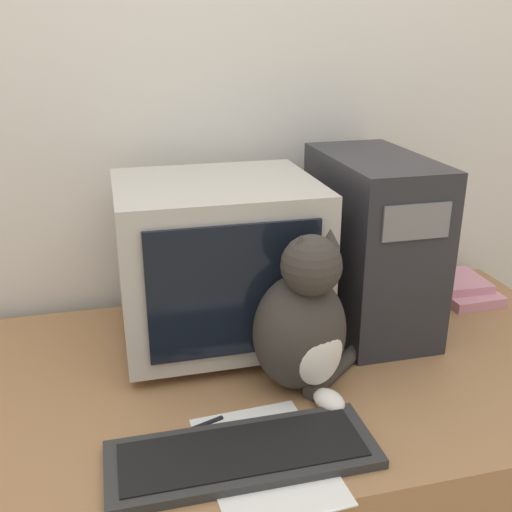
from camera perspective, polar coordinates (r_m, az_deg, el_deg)
name	(u,v)px	position (r m, az deg, el deg)	size (l,w,h in m)	color
wall_back	(209,107)	(1.61, -4.52, 13.92)	(7.00, 0.05, 2.50)	silver
desk	(253,504)	(1.56, -0.29, -22.54)	(1.66, 0.81, 0.74)	#9E7047
crt_monitor	(218,261)	(1.38, -3.66, -0.49)	(0.45, 0.39, 0.39)	#BCB7AD
computer_tower	(371,242)	(1.49, 10.88, 1.28)	(0.22, 0.42, 0.43)	#28282D
keyboard	(243,454)	(1.10, -1.27, -18.35)	(0.47, 0.17, 0.02)	#2D2D2D
cat	(304,325)	(1.22, 4.57, -6.53)	(0.31, 0.26, 0.35)	#38332D
book_stack	(460,288)	(1.77, 18.89, -2.88)	(0.16, 0.21, 0.05)	pink
pen	(190,430)	(1.17, -6.31, -16.15)	(0.13, 0.05, 0.01)	black
paper_sheet	(266,459)	(1.10, 0.92, -18.75)	(0.23, 0.31, 0.00)	white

